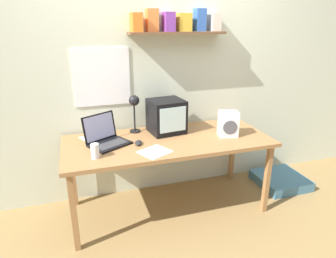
% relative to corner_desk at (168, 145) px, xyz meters
% --- Properties ---
extents(ground_plane, '(12.00, 12.00, 0.00)m').
position_rel_corner_desk_xyz_m(ground_plane, '(0.00, 0.00, -0.67)').
color(ground_plane, olive).
extents(back_wall, '(5.60, 0.24, 2.60)m').
position_rel_corner_desk_xyz_m(back_wall, '(0.00, 0.45, 0.64)').
color(back_wall, beige).
rests_on(back_wall, ground_plane).
extents(corner_desk, '(1.86, 0.79, 0.72)m').
position_rel_corner_desk_xyz_m(corner_desk, '(0.00, 0.00, 0.00)').
color(corner_desk, '#9D6D40').
rests_on(corner_desk, ground_plane).
extents(crt_monitor, '(0.35, 0.33, 0.32)m').
position_rel_corner_desk_xyz_m(crt_monitor, '(0.04, 0.19, 0.21)').
color(crt_monitor, black).
rests_on(crt_monitor, corner_desk).
extents(laptop, '(0.42, 0.40, 0.25)m').
position_rel_corner_desk_xyz_m(laptop, '(-0.55, 0.07, 0.12)').
color(laptop, black).
rests_on(laptop, corner_desk).
extents(desk_lamp, '(0.11, 0.16, 0.38)m').
position_rel_corner_desk_xyz_m(desk_lamp, '(-0.25, 0.24, 0.33)').
color(desk_lamp, black).
rests_on(desk_lamp, corner_desk).
extents(juice_glass, '(0.07, 0.07, 0.12)m').
position_rel_corner_desk_xyz_m(juice_glass, '(-0.66, -0.20, 0.11)').
color(juice_glass, white).
rests_on(juice_glass, corner_desk).
extents(space_heater, '(0.20, 0.17, 0.24)m').
position_rel_corner_desk_xyz_m(space_heater, '(0.56, -0.08, 0.17)').
color(space_heater, white).
rests_on(space_heater, corner_desk).
extents(computer_mouse, '(0.09, 0.12, 0.03)m').
position_rel_corner_desk_xyz_m(computer_mouse, '(-0.28, -0.04, 0.07)').
color(computer_mouse, '#232326').
rests_on(computer_mouse, corner_desk).
extents(loose_paper_near_laptop, '(0.27, 0.23, 0.00)m').
position_rel_corner_desk_xyz_m(loose_paper_near_laptop, '(-0.64, 0.27, 0.06)').
color(loose_paper_near_laptop, white).
rests_on(loose_paper_near_laptop, corner_desk).
extents(printed_handout, '(0.30, 0.29, 0.00)m').
position_rel_corner_desk_xyz_m(printed_handout, '(-0.19, -0.23, 0.06)').
color(printed_handout, white).
rests_on(printed_handout, corner_desk).
extents(floor_cushion, '(0.50, 0.50, 0.10)m').
position_rel_corner_desk_xyz_m(floor_cushion, '(1.34, 0.04, -0.62)').
color(floor_cushion, teal).
rests_on(floor_cushion, ground_plane).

